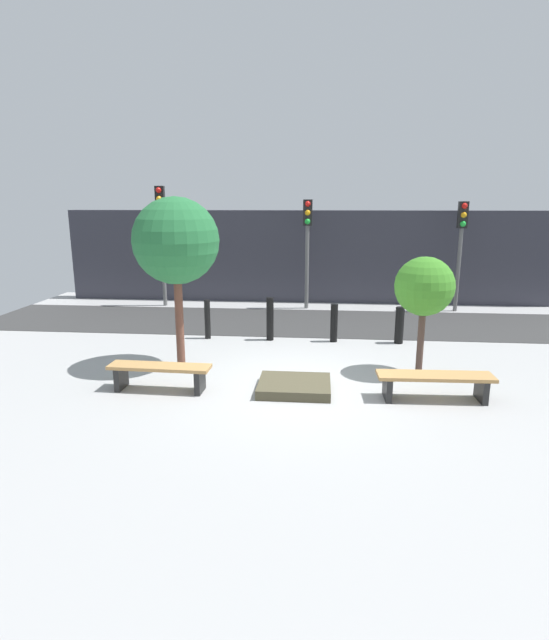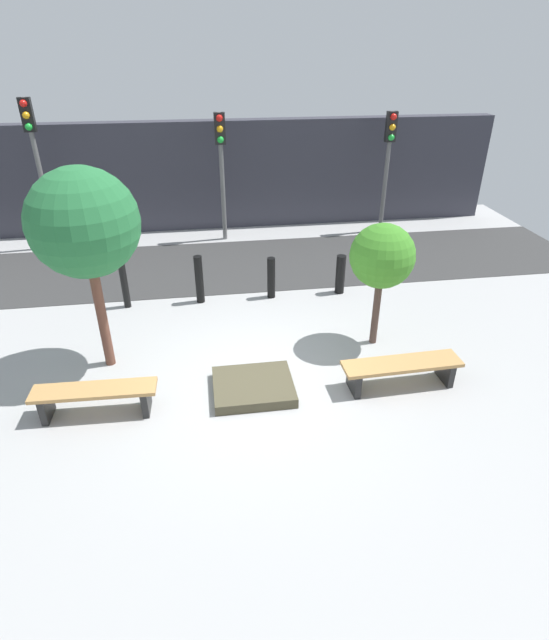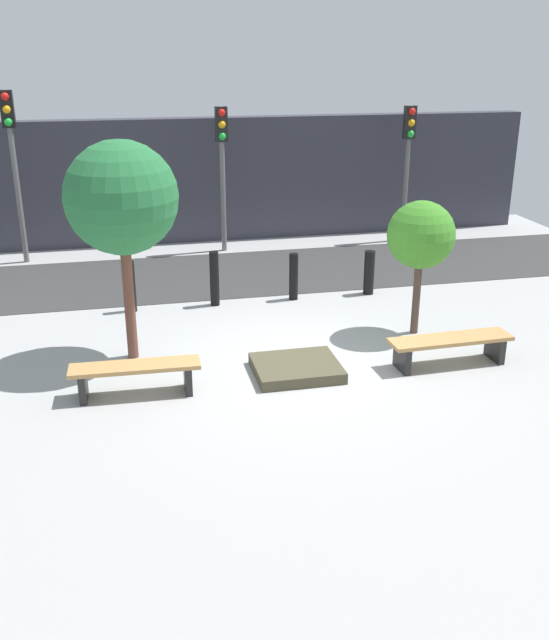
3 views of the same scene
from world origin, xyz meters
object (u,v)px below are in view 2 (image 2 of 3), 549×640
at_px(bench_left, 95,396).
at_px(bollard_far_left, 125,286).
at_px(traffic_light_west, 35,149).
at_px(traffic_light_mid_east, 389,151).
at_px(bollard_left, 199,280).
at_px(planter_bed, 253,387).
at_px(tree_behind_left_bench, 84,224).
at_px(traffic_light_mid_west, 221,154).
at_px(bollard_center, 271,278).
at_px(tree_behind_right_bench, 382,257).
at_px(bollard_right, 340,274).
at_px(bench_right, 401,368).

distance_m(bench_left, bollard_far_left, 3.51).
distance_m(traffic_light_west, traffic_light_mid_east, 9.19).
relative_size(bollard_far_left, bollard_left, 0.92).
relative_size(bench_left, traffic_light_west, 0.49).
bearing_deg(planter_bed, bollard_far_left, 124.99).
distance_m(tree_behind_left_bench, traffic_light_mid_west, 6.43).
bearing_deg(bollard_far_left, traffic_light_mid_west, 58.85).
xyz_separation_m(planter_bed, traffic_light_mid_east, (4.59, 7.14, 2.21)).
height_order(bench_left, tree_behind_left_bench, tree_behind_left_bench).
bearing_deg(bollard_center, traffic_light_mid_west, 101.39).
height_order(tree_behind_left_bench, traffic_light_mid_east, tree_behind_left_bench).
bearing_deg(bollard_center, bollard_left, 180.00).
height_order(bollard_left, bollard_center, bollard_left).
bearing_deg(bench_left, traffic_light_west, 108.60).
distance_m(tree_behind_left_bench, tree_behind_right_bench, 4.85).
xyz_separation_m(bench_left, bollard_right, (4.70, 3.51, 0.10)).
height_order(bollard_far_left, traffic_light_west, traffic_light_west).
xyz_separation_m(tree_behind_left_bench, traffic_light_mid_west, (2.39, 5.97, -0.20)).
xyz_separation_m(planter_bed, bollard_right, (2.31, 3.31, 0.35)).
relative_size(planter_bed, tree_behind_left_bench, 0.38).
bearing_deg(bollard_center, tree_behind_left_bench, -145.86).
bearing_deg(tree_behind_right_bench, traffic_light_mid_west, 111.80).
bearing_deg(bollard_left, tree_behind_right_bench, -34.14).
relative_size(bollard_left, traffic_light_mid_east, 0.32).
height_order(bench_left, bollard_far_left, bollard_far_left).
height_order(planter_bed, traffic_light_mid_west, traffic_light_mid_west).
bearing_deg(tree_behind_left_bench, traffic_light_mid_east, 40.55).
relative_size(tree_behind_left_bench, traffic_light_mid_west, 1.01).
distance_m(bench_right, tree_behind_left_bench, 5.43).
bearing_deg(traffic_light_west, tree_behind_right_bench, -40.55).
xyz_separation_m(tree_behind_left_bench, tree_behind_right_bench, (4.78, -0.00, -0.82)).
relative_size(tree_behind_left_bench, bollard_center, 3.69).
xyz_separation_m(bollard_far_left, bollard_left, (1.54, 0.00, 0.04)).
distance_m(planter_bed, bollard_right, 4.05).
bearing_deg(traffic_light_west, traffic_light_mid_west, -0.01).
xyz_separation_m(bench_left, traffic_light_mid_east, (6.98, 7.34, 1.96)).
distance_m(bollard_center, traffic_light_west, 6.93).
distance_m(bollard_left, traffic_light_mid_west, 4.30).
xyz_separation_m(bollard_right, traffic_light_mid_east, (2.28, 3.83, 1.86)).
height_order(bench_left, traffic_light_west, traffic_light_west).
height_order(bollard_far_left, traffic_light_mid_west, traffic_light_mid_west).
xyz_separation_m(tree_behind_right_bench, traffic_light_west, (-6.98, 5.97, 0.89)).
xyz_separation_m(planter_bed, bollard_left, (-0.77, 3.31, 0.44)).
xyz_separation_m(bollard_far_left, bollard_center, (3.09, 0.00, -0.02)).
bearing_deg(bollard_left, bench_left, -114.76).
bearing_deg(traffic_light_west, bollard_center, -35.53).
distance_m(bench_right, traffic_light_mid_east, 7.91).
bearing_deg(traffic_light_mid_east, tree_behind_left_bench, -139.45).
height_order(bollard_left, bollard_right, bollard_left).
relative_size(tree_behind_right_bench, bollard_left, 2.18).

